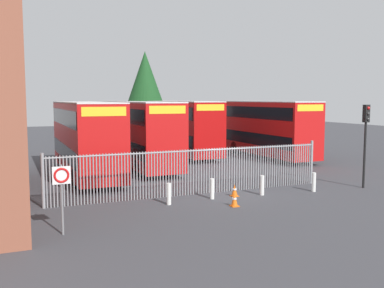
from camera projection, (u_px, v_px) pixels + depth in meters
name	position (u px, v px, depth m)	size (l,w,h in m)	color
ground_plane	(168.00, 168.00, 28.93)	(100.00, 100.00, 0.00)	#3D3D42
palisade_fence	(195.00, 170.00, 20.87)	(14.00, 0.14, 2.35)	gray
double_decker_bus_near_gate	(86.00, 136.00, 25.58)	(2.54, 10.81, 4.42)	red
double_decker_bus_behind_fence_left	(182.00, 126.00, 35.32)	(2.54, 10.81, 4.42)	#B70C0C
double_decker_bus_behind_fence_right	(266.00, 127.00, 34.12)	(2.54, 10.81, 4.42)	red
double_decker_bus_far_back	(140.00, 132.00, 28.95)	(2.54, 10.81, 4.42)	red
bollard_near_left	(169.00, 194.00, 18.89)	(0.20, 0.20, 0.95)	silver
bollard_center_front	(212.00, 189.00, 19.97)	(0.20, 0.20, 0.95)	silver
bollard_near_right	(262.00, 185.00, 20.76)	(0.20, 0.20, 0.95)	silver
bollard_far_right	(314.00, 182.00, 21.57)	(0.20, 0.20, 0.95)	silver
traffic_cone_by_gate	(234.00, 200.00, 18.59)	(0.34, 0.34, 0.59)	orange
traffic_cone_mid_forecourt	(235.00, 190.00, 20.52)	(0.34, 0.34, 0.59)	orange
speed_limit_sign_post	(62.00, 183.00, 14.53)	(0.60, 0.14, 2.40)	slate
traffic_light_kerbside	(366.00, 130.00, 22.22)	(0.28, 0.33, 4.30)	black
tree_tall_back	(145.00, 83.00, 48.01)	(4.78, 4.78, 9.82)	#4C3823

